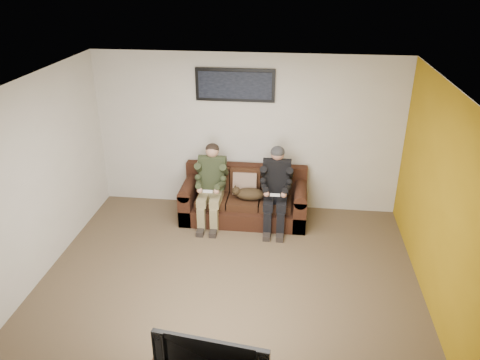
# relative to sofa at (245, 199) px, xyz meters

# --- Properties ---
(floor) EXTENTS (5.00, 5.00, 0.00)m
(floor) POSITION_rel_sofa_xyz_m (-0.01, -1.82, -0.31)
(floor) COLOR brown
(floor) RESTS_ON ground
(ceiling) EXTENTS (5.00, 5.00, 0.00)m
(ceiling) POSITION_rel_sofa_xyz_m (-0.01, -1.82, 2.29)
(ceiling) COLOR silver
(ceiling) RESTS_ON ground
(wall_back) EXTENTS (5.00, 0.00, 5.00)m
(wall_back) POSITION_rel_sofa_xyz_m (-0.01, 0.43, 0.99)
(wall_back) COLOR beige
(wall_back) RESTS_ON ground
(wall_front) EXTENTS (5.00, 0.00, 5.00)m
(wall_front) POSITION_rel_sofa_xyz_m (-0.01, -4.07, 0.99)
(wall_front) COLOR beige
(wall_front) RESTS_ON ground
(wall_left) EXTENTS (0.00, 4.50, 4.50)m
(wall_left) POSITION_rel_sofa_xyz_m (-2.51, -1.82, 0.99)
(wall_left) COLOR beige
(wall_left) RESTS_ON ground
(wall_right) EXTENTS (0.00, 4.50, 4.50)m
(wall_right) POSITION_rel_sofa_xyz_m (2.49, -1.82, 0.99)
(wall_right) COLOR beige
(wall_right) RESTS_ON ground
(accent_wall_right) EXTENTS (0.00, 4.50, 4.50)m
(accent_wall_right) POSITION_rel_sofa_xyz_m (2.48, -1.82, 0.99)
(accent_wall_right) COLOR #AB8211
(accent_wall_right) RESTS_ON ground
(sofa) EXTENTS (2.00, 0.86, 0.82)m
(sofa) POSITION_rel_sofa_xyz_m (0.00, 0.00, 0.00)
(sofa) COLOR #32180F
(sofa) RESTS_ON ground
(throw_pillow) EXTENTS (0.38, 0.18, 0.38)m
(throw_pillow) POSITION_rel_sofa_xyz_m (-0.00, 0.04, 0.27)
(throw_pillow) COLOR #8F715E
(throw_pillow) RESTS_ON sofa
(throw_blanket) EXTENTS (0.41, 0.20, 0.07)m
(throw_blanket) POSITION_rel_sofa_xyz_m (-0.61, 0.25, 0.51)
(throw_blanket) COLOR tan
(throw_blanket) RESTS_ON sofa
(person_left) EXTENTS (0.51, 0.87, 1.26)m
(person_left) POSITION_rel_sofa_xyz_m (-0.51, -0.17, 0.39)
(person_left) COLOR #8A7E56
(person_left) RESTS_ON sofa
(person_right) EXTENTS (0.51, 0.86, 1.26)m
(person_right) POSITION_rel_sofa_xyz_m (0.51, -0.17, 0.39)
(person_right) COLOR black
(person_right) RESTS_ON sofa
(cat) EXTENTS (0.66, 0.26, 0.24)m
(cat) POSITION_rel_sofa_xyz_m (0.09, -0.16, 0.19)
(cat) COLOR #43301A
(cat) RESTS_ON sofa
(framed_poster) EXTENTS (1.25, 0.05, 0.52)m
(framed_poster) POSITION_rel_sofa_xyz_m (-0.20, 0.39, 1.79)
(framed_poster) COLOR black
(framed_poster) RESTS_ON wall_back
(television) EXTENTS (1.04, 0.26, 0.59)m
(television) POSITION_rel_sofa_xyz_m (0.15, -3.77, 0.40)
(television) COLOR black
(television) RESTS_ON tv_stand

